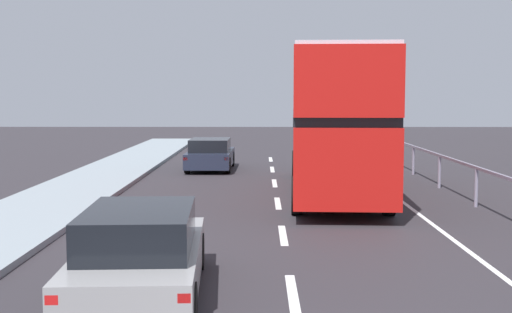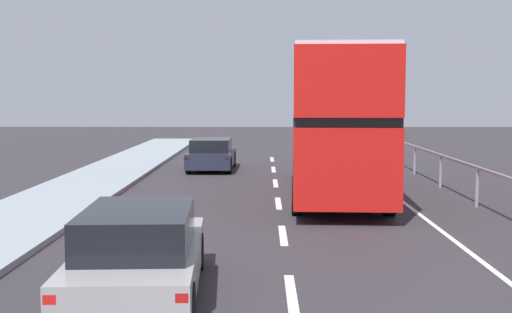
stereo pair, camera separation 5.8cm
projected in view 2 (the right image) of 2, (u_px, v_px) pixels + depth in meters
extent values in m
cube|color=silver|center=(291.00, 294.00, 10.45)|extent=(0.16, 2.14, 0.01)
cube|color=silver|center=(283.00, 235.00, 14.83)|extent=(0.16, 2.14, 0.01)
cube|color=silver|center=(278.00, 203.00, 19.20)|extent=(0.16, 2.14, 0.01)
cube|color=silver|center=(275.00, 183.00, 23.58)|extent=(0.16, 2.14, 0.01)
cube|color=silver|center=(273.00, 169.00, 27.95)|extent=(0.16, 2.14, 0.01)
cube|color=silver|center=(272.00, 159.00, 32.33)|extent=(0.16, 2.14, 0.01)
cube|color=silver|center=(448.00, 236.00, 14.76)|extent=(0.12, 46.00, 0.01)
cylinder|color=gray|center=(477.00, 188.00, 18.49)|extent=(0.10, 0.10, 1.08)
cylinder|color=gray|center=(440.00, 172.00, 22.30)|extent=(0.10, 0.10, 1.08)
cylinder|color=gray|center=(415.00, 161.00, 26.10)|extent=(0.10, 0.10, 1.08)
cylinder|color=gray|center=(395.00, 152.00, 29.90)|extent=(0.10, 0.10, 1.08)
cylinder|color=gray|center=(380.00, 146.00, 33.70)|extent=(0.10, 0.10, 1.08)
cube|color=red|center=(335.00, 151.00, 21.08)|extent=(3.07, 11.11, 1.95)
cube|color=black|center=(335.00, 116.00, 20.98)|extent=(3.07, 10.67, 0.24)
cube|color=red|center=(335.00, 85.00, 20.89)|extent=(3.07, 11.11, 1.68)
cube|color=silver|center=(336.00, 56.00, 20.81)|extent=(3.01, 10.89, 0.10)
cube|color=black|center=(327.00, 137.00, 26.52)|extent=(2.28, 0.15, 1.37)
cube|color=yellow|center=(327.00, 76.00, 26.30)|extent=(1.52, 0.11, 0.28)
cylinder|color=black|center=(297.00, 164.00, 25.30)|extent=(0.33, 1.01, 1.00)
cylinder|color=black|center=(360.00, 164.00, 25.16)|extent=(0.33, 1.01, 1.00)
cylinder|color=black|center=(297.00, 195.00, 17.35)|extent=(0.33, 1.01, 1.00)
cylinder|color=black|center=(389.00, 196.00, 17.21)|extent=(0.33, 1.01, 1.00)
cube|color=gray|center=(140.00, 264.00, 10.30)|extent=(2.00, 4.62, 0.62)
cube|color=black|center=(138.00, 228.00, 10.02)|extent=(1.68, 2.57, 0.59)
cube|color=red|center=(50.00, 299.00, 8.03)|extent=(0.16, 0.07, 0.12)
cube|color=red|center=(182.00, 298.00, 8.10)|extent=(0.16, 0.07, 0.12)
cylinder|color=black|center=(106.00, 252.00, 11.84)|extent=(0.23, 0.65, 0.64)
cylinder|color=black|center=(198.00, 251.00, 11.91)|extent=(0.23, 0.65, 0.64)
cylinder|color=black|center=(62.00, 308.00, 8.73)|extent=(0.23, 0.65, 0.64)
cylinder|color=black|center=(187.00, 306.00, 8.79)|extent=(0.23, 0.65, 0.64)
cube|color=#1F2537|center=(212.00, 158.00, 27.89)|extent=(1.83, 4.11, 0.60)
cube|color=black|center=(211.00, 145.00, 27.64)|extent=(1.59, 2.27, 0.50)
cube|color=red|center=(187.00, 159.00, 25.90)|extent=(0.16, 0.06, 0.12)
cube|color=red|center=(227.00, 159.00, 25.86)|extent=(0.16, 0.06, 0.12)
cylinder|color=black|center=(196.00, 159.00, 29.26)|extent=(0.21, 0.64, 0.64)
cylinder|color=black|center=(233.00, 159.00, 29.22)|extent=(0.21, 0.64, 0.64)
cylinder|color=black|center=(188.00, 165.00, 26.60)|extent=(0.21, 0.64, 0.64)
cylinder|color=black|center=(229.00, 165.00, 26.55)|extent=(0.21, 0.64, 0.64)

